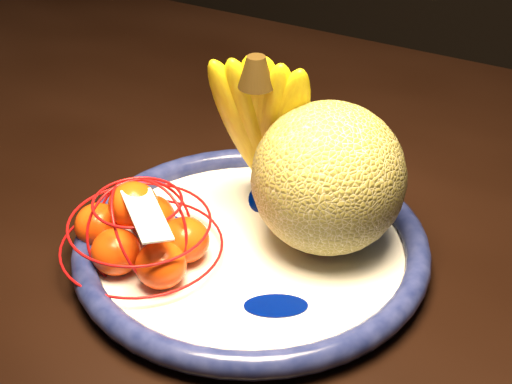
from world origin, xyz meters
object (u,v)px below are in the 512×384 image
at_px(mandarin_bag, 141,233).
at_px(banana_bunch, 265,121).
at_px(dining_table, 251,275).
at_px(cantaloupe, 328,178).
at_px(fruit_bowl, 251,247).

bearing_deg(mandarin_bag, banana_bunch, 63.21).
bearing_deg(dining_table, banana_bunch, 6.87).
height_order(cantaloupe, banana_bunch, banana_bunch).
xyz_separation_m(fruit_bowl, mandarin_bag, (-0.08, -0.06, 0.03)).
relative_size(fruit_bowl, mandarin_bag, 1.68).
xyz_separation_m(cantaloupe, banana_bunch, (-0.08, 0.03, 0.03)).
relative_size(cantaloupe, mandarin_bag, 0.71).
bearing_deg(banana_bunch, fruit_bowl, -85.87).
distance_m(dining_table, cantaloupe, 0.20).
distance_m(cantaloupe, mandarin_bag, 0.18).
bearing_deg(banana_bunch, mandarin_bag, -128.44).
bearing_deg(fruit_bowl, mandarin_bag, -146.63).
xyz_separation_m(dining_table, mandarin_bag, (-0.05, -0.13, 0.13)).
xyz_separation_m(fruit_bowl, cantaloupe, (0.06, 0.04, 0.07)).
distance_m(dining_table, mandarin_bag, 0.18).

